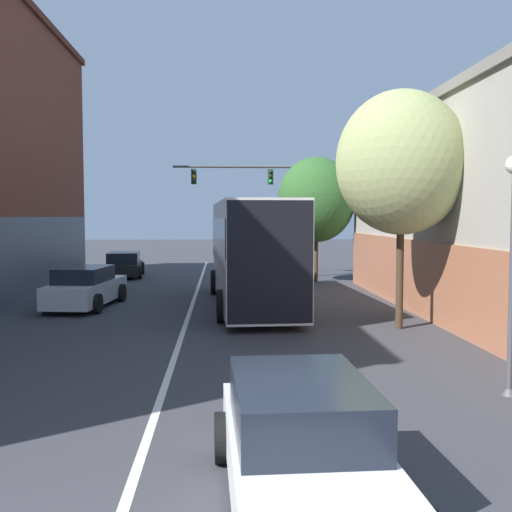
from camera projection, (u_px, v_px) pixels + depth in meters
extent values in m
cube|color=silver|center=(189.00, 314.00, 19.80)|extent=(0.14, 44.07, 0.01)
cube|color=#A86647|center=(427.00, 280.00, 18.84)|extent=(0.24, 20.19, 2.45)
cube|color=silver|center=(251.00, 251.00, 21.58)|extent=(2.90, 10.90, 3.51)
cube|color=black|center=(251.00, 233.00, 21.54)|extent=(2.94, 10.69, 1.12)
cube|color=beige|center=(251.00, 259.00, 21.60)|extent=(2.93, 10.80, 0.35)
cube|color=black|center=(270.00, 262.00, 16.24)|extent=(2.36, 0.17, 3.37)
cylinder|color=black|center=(214.00, 282.00, 24.87)|extent=(0.35, 1.01, 1.00)
cylinder|color=black|center=(273.00, 281.00, 25.13)|extent=(0.35, 1.01, 1.00)
cylinder|color=black|center=(222.00, 306.00, 18.23)|extent=(0.35, 1.01, 1.00)
cylinder|color=black|center=(301.00, 305.00, 18.48)|extent=(0.35, 1.01, 1.00)
cube|color=silver|center=(304.00, 467.00, 6.53)|extent=(1.75, 4.50, 0.64)
cube|color=black|center=(300.00, 404.00, 6.75)|extent=(1.55, 2.36, 0.58)
cylinder|color=black|center=(223.00, 438.00, 7.84)|extent=(0.24, 0.67, 0.66)
cylinder|color=black|center=(349.00, 434.00, 7.98)|extent=(0.24, 0.67, 0.66)
cube|color=silver|center=(87.00, 291.00, 21.33)|extent=(2.16, 4.77, 0.74)
cube|color=black|center=(84.00, 274.00, 21.06)|extent=(1.77, 2.55, 0.53)
cylinder|color=black|center=(78.00, 292.00, 22.82)|extent=(0.30, 0.69, 0.67)
cylinder|color=black|center=(121.00, 293.00, 22.71)|extent=(0.30, 0.69, 0.67)
cylinder|color=black|center=(47.00, 303.00, 19.97)|extent=(0.30, 0.69, 0.67)
cylinder|color=black|center=(97.00, 304.00, 19.87)|extent=(0.30, 0.69, 0.67)
cube|color=black|center=(124.00, 268.00, 32.07)|extent=(2.07, 4.53, 0.55)
cube|color=black|center=(124.00, 258.00, 31.81)|extent=(1.76, 2.41, 0.59)
cylinder|color=black|center=(110.00, 268.00, 33.30)|extent=(0.27, 0.69, 0.68)
cylinder|color=black|center=(142.00, 268.00, 33.55)|extent=(0.27, 0.69, 0.68)
cylinder|color=black|center=(104.00, 273.00, 30.60)|extent=(0.27, 0.69, 0.68)
cylinder|color=black|center=(139.00, 272.00, 30.85)|extent=(0.27, 0.69, 0.68)
cylinder|color=#514C47|center=(312.00, 219.00, 31.92)|extent=(0.18, 0.18, 6.13)
cylinder|color=#514C47|center=(243.00, 167.00, 31.53)|extent=(7.35, 0.12, 0.12)
cube|color=#234723|center=(270.00, 177.00, 31.65)|extent=(0.28, 0.24, 0.80)
sphere|color=black|center=(271.00, 172.00, 31.48)|extent=(0.18, 0.18, 0.18)
sphere|color=black|center=(271.00, 177.00, 31.50)|extent=(0.18, 0.18, 0.18)
sphere|color=green|center=(271.00, 181.00, 31.51)|extent=(0.18, 0.18, 0.18)
cube|color=#234723|center=(194.00, 177.00, 31.42)|extent=(0.28, 0.24, 0.80)
sphere|color=black|center=(194.00, 172.00, 31.25)|extent=(0.18, 0.18, 0.18)
sphere|color=orange|center=(194.00, 176.00, 31.27)|extent=(0.18, 0.18, 0.18)
sphere|color=black|center=(194.00, 181.00, 31.28)|extent=(0.18, 0.18, 0.18)
cone|color=#47474C|center=(509.00, 390.00, 10.79)|extent=(0.26, 0.26, 0.20)
cylinder|color=#47474C|center=(512.00, 285.00, 10.66)|extent=(0.10, 0.10, 4.01)
cylinder|color=#3D2D1E|center=(400.00, 274.00, 17.11)|extent=(0.21, 0.21, 3.17)
ellipsoid|color=#99A366|center=(402.00, 163.00, 16.90)|extent=(3.71, 3.34, 4.08)
cylinder|color=#3D2D1E|center=(316.00, 257.00, 29.44)|extent=(0.19, 0.19, 2.43)
ellipsoid|color=#2D5B28|center=(316.00, 200.00, 29.26)|extent=(3.79, 3.41, 4.17)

